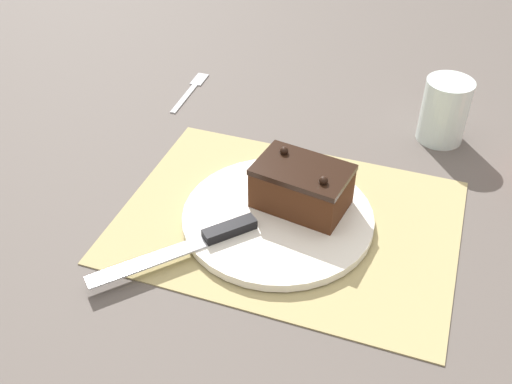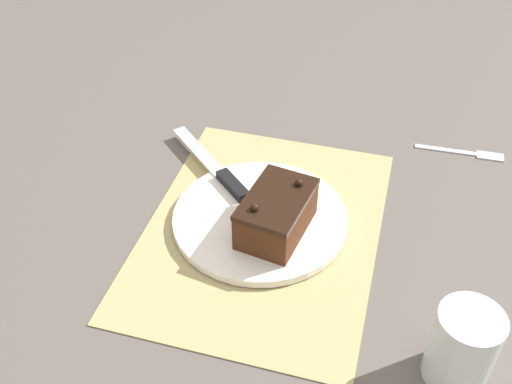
{
  "view_description": "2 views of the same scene",
  "coord_description": "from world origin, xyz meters",
  "px_view_note": "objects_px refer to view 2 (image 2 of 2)",
  "views": [
    {
      "loc": [
        -0.16,
        0.6,
        0.56
      ],
      "look_at": [
        0.04,
        0.02,
        0.06
      ],
      "focal_mm": 42.0,
      "sensor_mm": 36.0,
      "label": 1
    },
    {
      "loc": [
        -0.62,
        -0.16,
        0.63
      ],
      "look_at": [
        0.02,
        0.01,
        0.06
      ],
      "focal_mm": 42.0,
      "sensor_mm": 36.0,
      "label": 2
    }
  ],
  "objects_px": {
    "drinking_glass": "(462,347)",
    "serving_knife": "(221,173)",
    "dessert_fork": "(467,152)",
    "cake_plate": "(260,218)",
    "chocolate_cake": "(276,214)"
  },
  "relations": [
    {
      "from": "drinking_glass",
      "to": "serving_knife",
      "type": "bearing_deg",
      "value": 55.07
    },
    {
      "from": "serving_knife",
      "to": "drinking_glass",
      "type": "relative_size",
      "value": 1.73
    },
    {
      "from": "drinking_glass",
      "to": "dessert_fork",
      "type": "relative_size",
      "value": 0.7
    },
    {
      "from": "serving_knife",
      "to": "drinking_glass",
      "type": "xyz_separation_m",
      "value": [
        -0.26,
        -0.38,
        0.03
      ]
    },
    {
      "from": "cake_plate",
      "to": "drinking_glass",
      "type": "distance_m",
      "value": 0.35
    },
    {
      "from": "chocolate_cake",
      "to": "serving_knife",
      "type": "height_order",
      "value": "chocolate_cake"
    },
    {
      "from": "cake_plate",
      "to": "dessert_fork",
      "type": "bearing_deg",
      "value": -48.53
    },
    {
      "from": "cake_plate",
      "to": "serving_knife",
      "type": "distance_m",
      "value": 0.11
    },
    {
      "from": "cake_plate",
      "to": "drinking_glass",
      "type": "xyz_separation_m",
      "value": [
        -0.19,
        -0.29,
        0.04
      ]
    },
    {
      "from": "cake_plate",
      "to": "dessert_fork",
      "type": "height_order",
      "value": "cake_plate"
    },
    {
      "from": "serving_knife",
      "to": "drinking_glass",
      "type": "bearing_deg",
      "value": -82.54
    },
    {
      "from": "drinking_glass",
      "to": "dessert_fork",
      "type": "distance_m",
      "value": 0.46
    },
    {
      "from": "chocolate_cake",
      "to": "serving_knife",
      "type": "bearing_deg",
      "value": 50.0
    },
    {
      "from": "drinking_glass",
      "to": "cake_plate",
      "type": "bearing_deg",
      "value": 57.01
    },
    {
      "from": "serving_knife",
      "to": "dessert_fork",
      "type": "xyz_separation_m",
      "value": [
        0.19,
        -0.39,
        -0.02
      ]
    }
  ]
}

